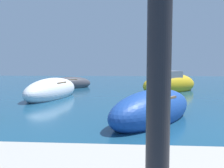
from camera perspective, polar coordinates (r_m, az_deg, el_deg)
The scene contains 4 objects.
moored_boat_1 at distance 22.84m, azimuth -10.42°, elevation 0.01°, with size 4.50×4.34×1.42m.
moored_boat_3 at distance 16.38m, azimuth -14.61°, elevation -1.59°, with size 3.03×6.32×1.76m.
moored_boat_5 at distance 20.27m, azimuth 14.12°, elevation -0.03°, with size 6.02×5.45×2.20m.
moored_boat_6 at distance 9.48m, azimuth 10.24°, elevation -6.24°, with size 4.58×5.41×1.64m.
Camera 1 is at (-6.23, -6.95, 2.25)m, focal length 36.87 mm.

